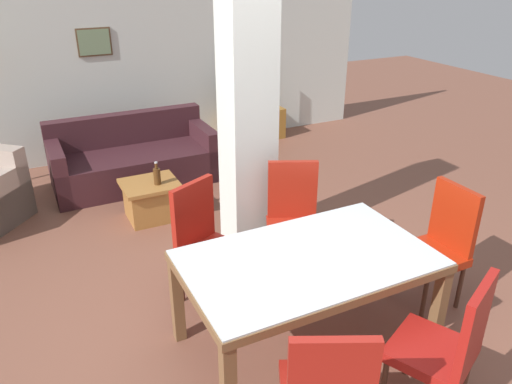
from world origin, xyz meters
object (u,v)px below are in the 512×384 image
object	(u,v)px
tv_screen	(254,90)
coffee_table	(151,200)
dining_chair_far_right	(293,215)
tv_stand	(254,124)
dining_chair_far_left	(205,239)
bottle	(157,176)
dining_chair_head_right	(439,242)
dining_chair_near_right	(447,344)
sofa	(134,161)
dining_table	(307,274)

from	to	relation	value
tv_screen	coffee_table	bearing A→B (deg)	27.57
dining_chair_far_right	tv_stand	bearing A→B (deg)	-85.96
dining_chair_far_left	tv_stand	size ratio (longest dim) A/B	1.09
bottle	coffee_table	bearing A→B (deg)	133.78
dining_chair_far_left	tv_screen	bearing A→B (deg)	-147.45
bottle	tv_screen	bearing A→B (deg)	42.85
dining_chair_far_right	dining_chair_head_right	xyz separation A→B (m)	(0.82, -0.91, 0.00)
dining_chair_near_right	tv_stand	bearing A→B (deg)	50.80
dining_chair_head_right	sofa	world-z (taller)	dining_chair_head_right
bottle	dining_chair_far_right	bearing A→B (deg)	-61.20
dining_chair_far_left	tv_stand	distance (m)	4.06
dining_chair_far_left	dining_chair_head_right	bearing A→B (deg)	126.50
dining_table	tv_stand	xyz separation A→B (m)	(1.71, 4.32, -0.38)
dining_chair_head_right	tv_stand	size ratio (longest dim) A/B	1.09
dining_chair_near_right	tv_screen	distance (m)	5.37
coffee_table	dining_chair_head_right	bearing A→B (deg)	-55.33
tv_stand	dining_table	bearing A→B (deg)	-111.59
sofa	tv_screen	size ratio (longest dim) A/B	2.44
dining_chair_near_right	dining_chair_head_right	size ratio (longest dim) A/B	1.00
dining_table	bottle	world-z (taller)	dining_table
dining_table	dining_chair_far_left	bearing A→B (deg)	115.73
dining_chair_head_right	tv_stand	distance (m)	4.36
dining_table	coffee_table	size ratio (longest dim) A/B	2.88
dining_table	dining_chair_far_left	world-z (taller)	dining_chair_far_left
dining_chair_head_right	coffee_table	bearing A→B (deg)	34.67
dining_chair_head_right	coffee_table	xyz separation A→B (m)	(-1.69, 2.45, -0.33)
bottle	tv_screen	world-z (taller)	tv_screen
bottle	tv_stand	world-z (taller)	bottle
dining_chair_far_right	dining_chair_far_left	world-z (taller)	same
dining_chair_head_right	tv_stand	xyz separation A→B (m)	(0.47, 4.32, -0.31)
dining_chair_far_right	coffee_table	xyz separation A→B (m)	(-0.87, 1.54, -0.33)
dining_table	coffee_table	distance (m)	2.52
sofa	coffee_table	xyz separation A→B (m)	(-0.08, -1.06, -0.07)
dining_chair_far_right	sofa	size ratio (longest dim) A/B	0.51
dining_chair_far_left	tv_screen	size ratio (longest dim) A/B	1.25
dining_chair_head_right	dining_chair_far_left	bearing A→B (deg)	62.23
sofa	tv_screen	distance (m)	2.29
sofa	dining_chair_head_right	bearing A→B (deg)	114.76
tv_stand	dining_chair_head_right	bearing A→B (deg)	-96.24
tv_stand	tv_screen	world-z (taller)	tv_screen
dining_table	dining_chair_far_left	distance (m)	0.97
tv_screen	bottle	bearing A→B (deg)	29.56
sofa	bottle	world-z (taller)	sofa
dining_chair_near_right	dining_chair_far_left	size ratio (longest dim) A/B	1.00
dining_chair_far_right	tv_stand	xyz separation A→B (m)	(1.29, 3.41, -0.31)
dining_chair_head_right	coffee_table	world-z (taller)	dining_chair_head_right
dining_chair_near_right	tv_stand	distance (m)	5.37
dining_table	dining_chair_near_right	distance (m)	0.99
dining_chair_near_right	dining_chair_far_left	xyz separation A→B (m)	(-0.84, 1.76, 0.00)
tv_stand	sofa	bearing A→B (deg)	-158.63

